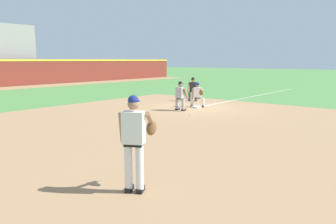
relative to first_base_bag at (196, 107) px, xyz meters
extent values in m
plane|color=#518942|center=(0.00, 0.00, -0.04)|extent=(160.00, 160.00, 0.00)
cube|color=#A87F56|center=(-5.00, -2.70, -0.04)|extent=(18.00, 18.00, 0.01)
cube|color=#A87F56|center=(0.00, 20.00, -0.04)|extent=(48.00, 3.20, 0.01)
cube|color=white|center=(7.33, 0.00, -0.04)|extent=(14.67, 0.10, 0.00)
cube|color=white|center=(0.00, 0.00, 0.00)|extent=(0.38, 0.38, 0.09)
sphere|color=white|center=(-2.17, -1.16, -0.01)|extent=(0.07, 0.07, 0.07)
cube|color=black|center=(-10.02, -5.29, 0.00)|extent=(0.28, 0.22, 0.09)
cylinder|color=white|center=(-10.05, -5.31, 0.46)|extent=(0.15, 0.15, 0.84)
cube|color=black|center=(-9.91, -5.48, 0.00)|extent=(0.28, 0.22, 0.09)
cylinder|color=white|center=(-9.95, -5.50, 0.46)|extent=(0.15, 0.15, 0.84)
cube|color=black|center=(-10.00, -5.40, 0.90)|extent=(0.34, 0.39, 0.06)
cube|color=white|center=(-10.00, -5.40, 1.22)|extent=(0.40, 0.47, 0.60)
sphere|color=#9E7051|center=(-9.98, -5.39, 1.65)|extent=(0.21, 0.21, 0.21)
sphere|color=navy|center=(-9.98, -5.39, 1.72)|extent=(0.20, 0.20, 0.20)
cube|color=navy|center=(-9.90, -5.35, 1.69)|extent=(0.18, 0.20, 0.02)
cylinder|color=#9E7051|center=(-10.05, -5.15, 1.19)|extent=(0.21, 0.17, 0.59)
cylinder|color=#9E7051|center=(-9.62, -5.48, 1.31)|extent=(0.51, 0.33, 0.41)
ellipsoid|color=brown|center=(-9.55, -5.44, 1.14)|extent=(0.36, 0.32, 0.34)
cube|color=black|center=(0.40, -0.15, 0.00)|extent=(0.28, 0.22, 0.09)
cylinder|color=white|center=(0.44, -0.13, 0.23)|extent=(0.15, 0.15, 0.40)
cube|color=black|center=(0.12, 0.38, 0.00)|extent=(0.28, 0.22, 0.09)
cylinder|color=white|center=(0.16, 0.40, 0.23)|extent=(0.15, 0.15, 0.40)
cube|color=black|center=(0.30, 0.13, 0.46)|extent=(0.34, 0.39, 0.06)
cube|color=white|center=(0.30, 0.13, 0.73)|extent=(0.40, 0.47, 0.52)
sphere|color=#9E7051|center=(0.28, 0.12, 1.12)|extent=(0.21, 0.21, 0.21)
sphere|color=navy|center=(0.28, 0.12, 1.20)|extent=(0.20, 0.20, 0.20)
cube|color=navy|center=(0.20, 0.08, 1.17)|extent=(0.18, 0.20, 0.02)
cylinder|color=#9E7051|center=(0.05, -0.28, 0.88)|extent=(0.56, 0.36, 0.24)
cylinder|color=#9E7051|center=(0.09, 0.31, 0.67)|extent=(0.25, 0.19, 0.58)
ellipsoid|color=brown|center=(-0.14, -0.39, 0.80)|extent=(0.29, 0.28, 0.35)
cube|color=black|center=(-1.25, 0.29, 0.00)|extent=(0.27, 0.13, 0.09)
cylinder|color=#B2B2B7|center=(-1.29, 0.29, 0.28)|extent=(0.15, 0.15, 0.50)
cube|color=black|center=(-1.28, -0.11, 0.00)|extent=(0.27, 0.13, 0.09)
cylinder|color=#B2B2B7|center=(-1.32, -0.11, 0.28)|extent=(0.15, 0.15, 0.50)
cube|color=black|center=(-1.31, 0.09, 0.55)|extent=(0.22, 0.35, 0.06)
cube|color=#B2B2B7|center=(-1.31, 0.09, 0.85)|extent=(0.27, 0.42, 0.54)
sphere|color=#9E7051|center=(-1.29, 0.09, 1.25)|extent=(0.21, 0.21, 0.21)
sphere|color=black|center=(-1.29, 0.09, 1.32)|extent=(0.20, 0.20, 0.20)
cube|color=black|center=(-1.20, 0.08, 1.29)|extent=(0.12, 0.18, 0.02)
cylinder|color=#9E7051|center=(-1.14, 0.33, 0.81)|extent=(0.33, 0.11, 0.56)
cylinder|color=#9E7051|center=(-1.18, -0.17, 0.81)|extent=(0.33, 0.11, 0.56)
cube|color=black|center=(2.36, 1.63, 0.00)|extent=(0.28, 0.23, 0.09)
cylinder|color=#515154|center=(2.39, 1.65, 0.28)|extent=(0.15, 0.15, 0.50)
cube|color=black|center=(2.15, 1.98, 0.00)|extent=(0.28, 0.23, 0.09)
cylinder|color=#515154|center=(2.19, 2.00, 0.28)|extent=(0.15, 0.15, 0.50)
cube|color=black|center=(2.29, 1.83, 0.55)|extent=(0.34, 0.39, 0.06)
cube|color=#232326|center=(2.29, 1.83, 0.85)|extent=(0.41, 0.47, 0.54)
sphere|color=#9E7051|center=(2.27, 1.82, 1.25)|extent=(0.21, 0.21, 0.21)
sphere|color=black|center=(2.27, 1.82, 1.32)|extent=(0.20, 0.20, 0.20)
cube|color=black|center=(2.20, 1.77, 1.29)|extent=(0.18, 0.20, 0.02)
cylinder|color=#9E7051|center=(2.29, 1.54, 0.81)|extent=(0.33, 0.24, 0.56)
cylinder|color=#9E7051|center=(2.04, 1.97, 0.81)|extent=(0.33, 0.24, 0.56)
cube|color=maroon|center=(0.00, 22.00, 1.26)|extent=(48.00, 0.50, 2.60)
cube|color=gold|center=(0.00, 21.98, 2.44)|extent=(48.00, 0.54, 0.20)
cube|color=#286B42|center=(0.88, 23.47, 2.90)|extent=(0.47, 0.20, 0.44)
cube|color=#286B42|center=(1.46, 23.47, 2.90)|extent=(0.47, 0.20, 0.44)
cube|color=#286B42|center=(2.05, 23.47, 2.90)|extent=(0.47, 0.20, 0.44)
cube|color=#286B42|center=(2.63, 23.47, 2.90)|extent=(0.47, 0.20, 0.44)
cube|color=#286B42|center=(3.22, 23.47, 2.90)|extent=(0.47, 0.20, 0.44)
cube|color=#286B42|center=(1.46, 24.32, 3.45)|extent=(0.47, 0.20, 0.44)
cube|color=#286B42|center=(2.05, 24.32, 3.45)|extent=(0.47, 0.20, 0.44)
cube|color=#286B42|center=(2.63, 24.32, 3.45)|extent=(0.47, 0.20, 0.44)
cube|color=#286B42|center=(3.22, 24.32, 3.45)|extent=(0.47, 0.20, 0.44)
cube|color=#286B42|center=(1.46, 25.17, 4.00)|extent=(0.47, 0.20, 0.44)
cube|color=#286B42|center=(2.05, 25.17, 4.00)|extent=(0.47, 0.20, 0.44)
cube|color=#286B42|center=(2.63, 25.17, 4.00)|extent=(0.47, 0.20, 0.44)
cube|color=#286B42|center=(3.22, 25.17, 4.00)|extent=(0.47, 0.20, 0.44)
cube|color=#286B42|center=(2.05, 26.02, 4.55)|extent=(0.47, 0.20, 0.44)
cube|color=#286B42|center=(2.63, 26.02, 4.55)|extent=(0.47, 0.20, 0.44)
cube|color=#286B42|center=(3.22, 26.02, 4.55)|extent=(0.47, 0.20, 0.44)
cube|color=#286B42|center=(2.63, 26.87, 5.10)|extent=(0.47, 0.20, 0.44)
cube|color=#286B42|center=(3.22, 26.87, 5.10)|extent=(0.47, 0.20, 0.44)
cube|color=#286B42|center=(2.63, 27.72, 5.65)|extent=(0.47, 0.20, 0.44)
cube|color=#286B42|center=(3.22, 27.72, 5.65)|extent=(0.47, 0.20, 0.44)
camera|label=1|loc=(-14.18, -9.64, 2.44)|focal=35.00mm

